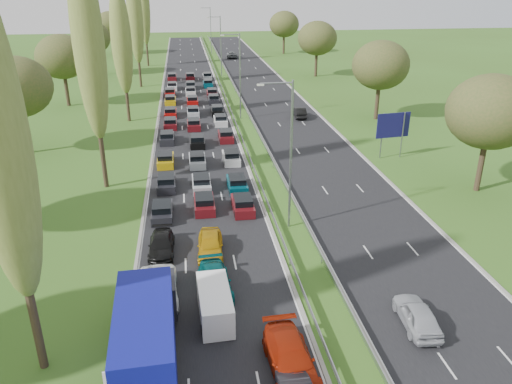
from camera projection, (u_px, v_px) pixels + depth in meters
ground at (239, 115)px, 74.75m from camera, size 260.00×260.00×0.00m
near_carriageway at (193, 113)px, 76.15m from camera, size 10.50×215.00×0.04m
far_carriageway at (280, 110)px, 77.91m from camera, size 10.50×215.00×0.04m
central_reservation at (237, 108)px, 76.81m from camera, size 2.36×215.00×0.32m
lamp_columns at (240, 77)px, 70.57m from camera, size 0.18×140.18×12.00m
poplar_row at (110, 40)px, 57.03m from camera, size 2.80×127.80×22.44m
woodland_left at (6, 93)px, 52.46m from camera, size 8.00×166.00×11.10m
woodland_right at (405, 76)px, 62.14m from camera, size 8.00×153.00×11.10m
traffic_queue_fill at (194, 118)px, 71.42m from camera, size 9.12×67.94×0.80m
near_car_2 at (158, 289)px, 31.40m from camera, size 2.72×5.46×1.49m
near_car_3 at (161, 245)px, 36.83m from camera, size 1.93×4.56×1.31m
near_car_7 at (215, 281)px, 32.33m from camera, size 2.29×4.95×1.40m
near_car_8 at (210, 245)px, 36.60m from camera, size 2.11×4.69×1.56m
near_car_11 at (291, 359)px, 25.56m from camera, size 2.50×5.61×1.60m
far_car_0 at (417, 315)px, 29.00m from camera, size 2.09×4.54×1.51m
far_car_1 at (300, 112)px, 73.15m from camera, size 1.85×4.54×1.47m
far_car_2 at (232, 55)px, 128.97m from camera, size 3.11×5.90×1.58m
blue_lorry at (148, 333)px, 25.35m from camera, size 2.79×10.06×4.25m
white_van_rear at (215, 302)px, 29.83m from camera, size 1.84×4.69×1.89m
direction_sign at (393, 127)px, 55.52m from camera, size 3.98×0.61×5.20m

